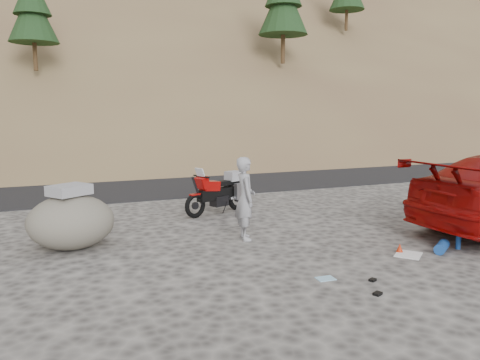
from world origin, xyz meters
The scene contains 13 objects.
ground centered at (0.00, 0.00, 0.00)m, with size 140.00×140.00×0.00m, color #3C3937.
road centered at (0.00, 9.00, 0.00)m, with size 120.00×7.00×0.05m, color black.
hillside centered at (-0.05, 40.88, 11.08)m, with size 120.00×73.00×46.72m.
motorcycle centered at (0.19, 3.27, 0.52)m, with size 1.92×1.03×1.21m.
man centered at (-0.18, 0.81, 0.00)m, with size 0.60×0.39×1.65m, color gray.
boulder centered at (-3.41, 1.42, 0.52)m, with size 1.93×1.80×1.19m.
gear_white_cloth centered at (2.08, -1.27, 0.01)m, with size 0.47×0.42×0.02m, color white.
gear_blue_mat centered at (2.76, -1.36, 0.10)m, with size 0.19×0.19×0.48m, color #184391.
gear_bottle centered at (3.19, -1.33, 0.12)m, with size 0.09×0.09×0.25m, color #184391.
gear_funnel centered at (2.03, -1.10, 0.08)m, with size 0.13×0.13×0.17m, color #B2260B.
gear_glove_a centered at (0.39, -2.55, 0.02)m, with size 0.13×0.09×0.04m, color black.
gear_glove_b centered at (0.67, -2.08, 0.02)m, with size 0.11×0.08×0.04m, color black.
gear_blue_cloth centered at (0.07, -1.73, 0.01)m, with size 0.28×0.20×0.01m, color #8FC1DE.
Camera 1 is at (-3.73, -7.53, 2.52)m, focal length 35.00 mm.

